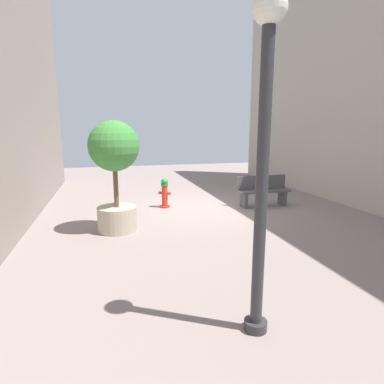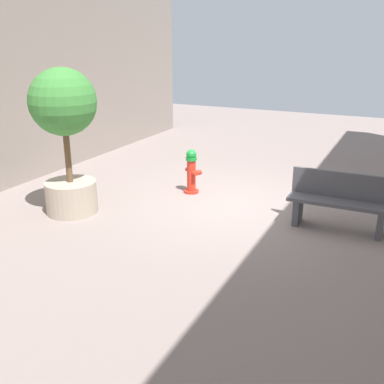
{
  "view_description": "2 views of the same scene",
  "coord_description": "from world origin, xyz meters",
  "px_view_note": "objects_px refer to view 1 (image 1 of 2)",
  "views": [
    {
      "loc": [
        2.67,
        9.06,
        2.41
      ],
      "look_at": [
        0.45,
        0.87,
        0.69
      ],
      "focal_mm": 29.43,
      "sensor_mm": 36.0,
      "label": 1
    },
    {
      "loc": [
        -2.89,
        7.71,
        3.08
      ],
      "look_at": [
        0.53,
        0.63,
        0.37
      ],
      "focal_mm": 42.57,
      "sensor_mm": 36.0,
      "label": 2
    }
  ],
  "objects_px": {
    "fire_hydrant": "(165,193)",
    "planter_tree": "(115,164)",
    "bench_near": "(263,190)",
    "street_lamp": "(264,134)"
  },
  "relations": [
    {
      "from": "bench_near",
      "to": "street_lamp",
      "type": "distance_m",
      "value": 6.72
    },
    {
      "from": "fire_hydrant",
      "to": "planter_tree",
      "type": "xyz_separation_m",
      "value": [
        1.5,
        1.95,
        1.14
      ]
    },
    {
      "from": "bench_near",
      "to": "street_lamp",
      "type": "height_order",
      "value": "street_lamp"
    },
    {
      "from": "bench_near",
      "to": "planter_tree",
      "type": "bearing_deg",
      "value": 16.61
    },
    {
      "from": "bench_near",
      "to": "fire_hydrant",
      "type": "bearing_deg",
      "value": -11.16
    },
    {
      "from": "bench_near",
      "to": "planter_tree",
      "type": "height_order",
      "value": "planter_tree"
    },
    {
      "from": "street_lamp",
      "to": "fire_hydrant",
      "type": "bearing_deg",
      "value": -90.23
    },
    {
      "from": "planter_tree",
      "to": "bench_near",
      "type": "bearing_deg",
      "value": -163.39
    },
    {
      "from": "fire_hydrant",
      "to": "bench_near",
      "type": "distance_m",
      "value": 3.08
    },
    {
      "from": "street_lamp",
      "to": "bench_near",
      "type": "bearing_deg",
      "value": -118.19
    }
  ]
}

